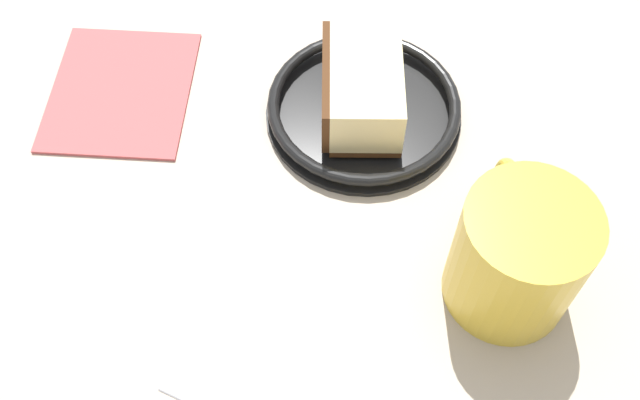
# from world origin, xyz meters

# --- Properties ---
(ground_plane) EXTENTS (1.59, 1.59, 0.03)m
(ground_plane) POSITION_xyz_m (0.00, 0.00, -0.02)
(ground_plane) COLOR tan
(small_plate) EXTENTS (0.16, 0.16, 0.02)m
(small_plate) POSITION_xyz_m (-0.11, -0.04, 0.01)
(small_plate) COLOR black
(small_plate) RESTS_ON ground_plane
(cake_slice) EXTENTS (0.12, 0.09, 0.05)m
(cake_slice) POSITION_xyz_m (-0.11, -0.04, 0.03)
(cake_slice) COLOR #472814
(cake_slice) RESTS_ON small_plate
(tea_mug) EXTENTS (0.11, 0.09, 0.10)m
(tea_mug) POSITION_xyz_m (-0.01, 0.11, 0.05)
(tea_mug) COLOR gold
(tea_mug) RESTS_ON ground_plane
(folded_napkin) EXTENTS (0.17, 0.15, 0.01)m
(folded_napkin) POSITION_xyz_m (-0.06, -0.24, 0.00)
(folded_napkin) COLOR #B24C4C
(folded_napkin) RESTS_ON ground_plane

